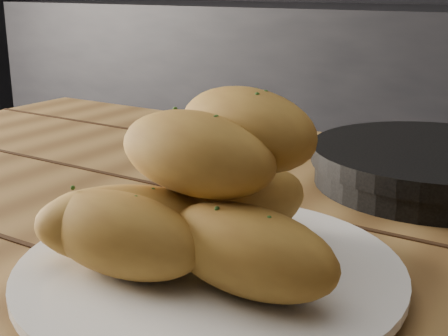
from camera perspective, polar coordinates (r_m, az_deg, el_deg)
counter at (r=2.27m, az=10.82°, el=2.88°), size 2.80×0.60×0.90m
plate at (r=0.49m, az=-1.28°, el=-9.59°), size 0.30×0.30×0.02m
bread_rolls at (r=0.47m, az=-2.71°, el=-2.94°), size 0.25×0.23×0.13m
skillet at (r=0.76m, az=18.82°, el=0.17°), size 0.41×0.28×0.05m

